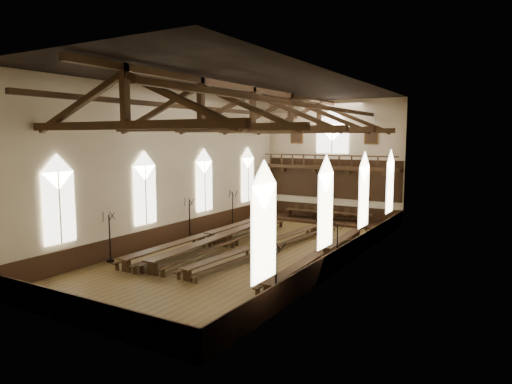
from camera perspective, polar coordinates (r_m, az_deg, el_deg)
ground at (r=28.15m, az=-0.40°, el=-7.37°), size 26.00×26.00×0.00m
room_walls at (r=27.30m, az=-0.41°, el=5.89°), size 26.00×26.00×26.00m
wainscot_band at (r=28.01m, az=-0.40°, el=-6.18°), size 12.00×26.00×1.20m
side_windows at (r=27.48m, az=-0.41°, el=0.21°), size 11.85×19.80×4.50m
end_window at (r=38.92m, az=9.52°, el=7.20°), size 2.80×0.12×3.80m
minstrels_gallery at (r=38.81m, az=9.29°, el=2.30°), size 11.80×1.24×3.70m
portraits at (r=38.92m, az=9.51°, el=7.02°), size 7.75×0.09×1.45m
roof_trusses at (r=27.33m, az=-0.41°, el=9.57°), size 11.70×25.70×2.80m
refectory_row_a at (r=29.70m, az=-6.25°, el=-5.56°), size 1.60×14.53×0.76m
refectory_row_b at (r=29.38m, az=-3.85°, el=-5.60°), size 2.07×15.00×0.81m
refectory_row_c at (r=27.45m, az=0.94°, el=-6.70°), size 1.83×13.71×0.67m
refectory_row_d at (r=25.91m, az=8.28°, el=-7.58°), size 1.60×13.74×0.67m
dais at (r=38.03m, az=8.89°, el=-3.57°), size 11.40×2.86×0.19m
high_table at (r=37.92m, az=8.91°, el=-2.58°), size 7.24×1.32×0.68m
high_chairs at (r=38.58m, az=9.30°, el=-2.49°), size 6.74×0.44×0.97m
candelabrum_left_near at (r=26.79m, az=-17.78°, el=-6.55°), size 0.84×0.83×2.83m
candelabrum_left_mid at (r=31.73m, az=-8.29°, el=-4.25°), size 0.80×0.85×2.80m
candelabrum_left_far at (r=35.96m, az=-2.94°, el=-2.88°), size 0.83×0.82×2.80m
candelabrum_right_near at (r=19.13m, az=2.50°, el=-11.69°), size 0.80×0.82×2.74m
candelabrum_right_mid at (r=25.34m, az=10.11°, el=-7.39°), size 0.72×0.70×2.39m
candelabrum_right_far at (r=30.14m, az=13.60°, el=-5.20°), size 0.69×0.72×2.39m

